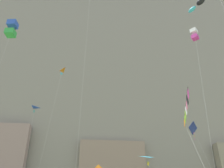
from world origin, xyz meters
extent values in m
cube|color=gray|center=(0.00, 57.11, 36.75)|extent=(180.00, 22.22, 73.51)
cube|color=gray|center=(0.00, 45.92, 12.87)|extent=(12.80, 2.54, 9.53)
cylinder|color=black|center=(2.12, 13.34, 11.40)|extent=(2.09, 6.29, 0.03)
cube|color=orange|center=(3.00, 16.04, 11.10)|extent=(0.21, 0.48, 0.55)
cube|color=#8CCC33|center=(2.71, 15.14, 11.10)|extent=(0.20, 0.48, 0.55)
cube|color=#8CCC33|center=(2.41, 14.24, 11.10)|extent=(0.20, 0.48, 0.55)
cube|color=white|center=(2.12, 13.34, 11.10)|extent=(0.23, 0.49, 0.55)
cube|color=pink|center=(1.82, 12.44, 11.10)|extent=(0.19, 0.48, 0.55)
cube|color=black|center=(1.53, 11.55, 11.10)|extent=(0.23, 0.49, 0.55)
cube|color=#CC3399|center=(1.23, 10.65, 11.10)|extent=(0.22, 0.49, 0.55)
cube|color=blue|center=(-15.38, 21.94, 25.80)|extent=(1.27, 1.27, 0.78)
cube|color=green|center=(-15.38, 21.94, 24.37)|extent=(1.27, 1.27, 0.78)
cylinder|color=black|center=(-14.88, 21.94, 25.09)|extent=(0.04, 0.04, 2.10)
cylinder|color=black|center=(-15.88, 21.94, 25.09)|extent=(0.04, 0.04, 2.10)
pyramid|color=orange|center=(-9.84, 28.90, 23.09)|extent=(1.04, 1.37, 0.31)
cube|color=#38B2D1|center=(-9.46, 28.99, 23.04)|extent=(0.38, 0.13, 0.40)
cylinder|color=silver|center=(-10.35, 27.56, 11.58)|extent=(1.79, 2.86, 22.92)
ellipsoid|color=black|center=(5.25, 13.12, 22.68)|extent=(0.89, 1.10, 0.58)
ellipsoid|color=#38B2D1|center=(4.80, 14.17, 22.65)|extent=(0.74, 1.03, 0.42)
cube|color=white|center=(6.41, 17.57, 22.85)|extent=(0.96, 0.96, 0.48)
cube|color=#CC3399|center=(6.41, 17.57, 21.98)|extent=(0.96, 0.96, 0.48)
cylinder|color=black|center=(6.72, 17.57, 22.42)|extent=(0.02, 0.02, 1.29)
cylinder|color=black|center=(6.10, 17.57, 22.42)|extent=(0.02, 0.02, 1.29)
cylinder|color=silver|center=(5.28, 16.40, 10.93)|extent=(2.28, 2.35, 21.62)
pyramid|color=#38B2D1|center=(0.53, 19.11, 8.42)|extent=(1.31, 0.97, 0.28)
cube|color=yellow|center=(0.47, 19.48, 8.37)|extent=(0.10, 0.36, 0.39)
pyramid|color=blue|center=(-15.16, 39.41, 21.03)|extent=(1.66, 1.64, 0.23)
cube|color=teal|center=(-14.85, 39.08, 20.91)|extent=(0.30, 0.32, 0.43)
cylinder|color=silver|center=(-5.83, 17.67, 16.99)|extent=(0.43, 2.56, 33.73)
cube|color=navy|center=(11.93, 33.75, 16.96)|extent=(2.07, 1.29, 2.38)
cylinder|color=black|center=(11.93, 33.75, 16.96)|extent=(0.25, 0.29, 1.96)
cube|color=pink|center=(11.92, 33.75, 16.07)|extent=(0.26, 0.17, 0.14)
cube|color=orange|center=(11.99, 33.75, 15.58)|extent=(0.23, 0.21, 0.14)
cube|color=#CC3399|center=(11.89, 33.75, 15.08)|extent=(0.21, 0.23, 0.14)
camera|label=1|loc=(-5.22, -3.10, 3.95)|focal=39.40mm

